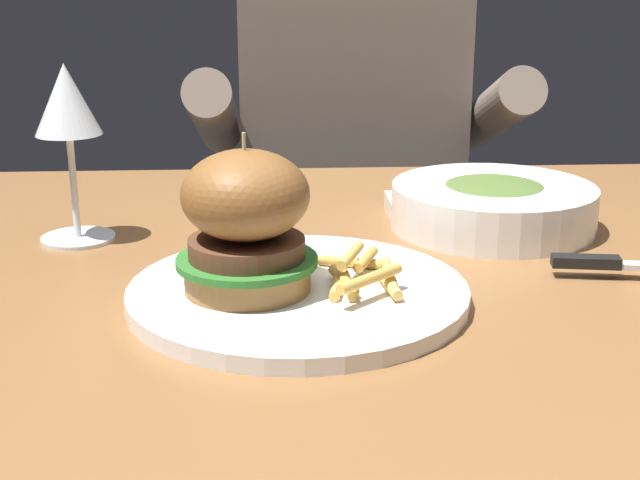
# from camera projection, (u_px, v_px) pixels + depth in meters

# --- Properties ---
(dining_table) EXTENTS (1.13, 0.85, 0.74)m
(dining_table) POSITION_uv_depth(u_px,v_px,m) (402.00, 367.00, 0.85)
(dining_table) COLOR brown
(dining_table) RESTS_ON ground
(main_plate) EXTENTS (0.28, 0.28, 0.01)m
(main_plate) POSITION_uv_depth(u_px,v_px,m) (298.00, 294.00, 0.74)
(main_plate) COLOR white
(main_plate) RESTS_ON dining_table
(burger_sandwich) EXTENTS (0.12, 0.12, 0.13)m
(burger_sandwich) POSITION_uv_depth(u_px,v_px,m) (246.00, 221.00, 0.71)
(burger_sandwich) COLOR #9E6B38
(burger_sandwich) RESTS_ON main_plate
(fries_pile) EXTENTS (0.07, 0.12, 0.03)m
(fries_pile) POSITION_uv_depth(u_px,v_px,m) (360.00, 274.00, 0.74)
(fries_pile) COLOR gold
(fries_pile) RESTS_ON main_plate
(wine_glass) EXTENTS (0.07, 0.07, 0.18)m
(wine_glass) POSITION_uv_depth(u_px,v_px,m) (67.00, 111.00, 0.87)
(wine_glass) COLOR silver
(wine_glass) RESTS_ON dining_table
(butter_dish) EXTENTS (0.08, 0.06, 0.04)m
(butter_dish) POSITION_uv_depth(u_px,v_px,m) (423.00, 204.00, 0.99)
(butter_dish) COLOR white
(butter_dish) RESTS_ON dining_table
(soup_bowl) EXTENTS (0.21, 0.21, 0.05)m
(soup_bowl) POSITION_uv_depth(u_px,v_px,m) (493.00, 205.00, 0.94)
(soup_bowl) COLOR white
(soup_bowl) RESTS_ON dining_table
(diner_person) EXTENTS (0.51, 0.36, 1.18)m
(diner_person) POSITION_uv_depth(u_px,v_px,m) (349.00, 231.00, 1.54)
(diner_person) COLOR #282833
(diner_person) RESTS_ON ground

